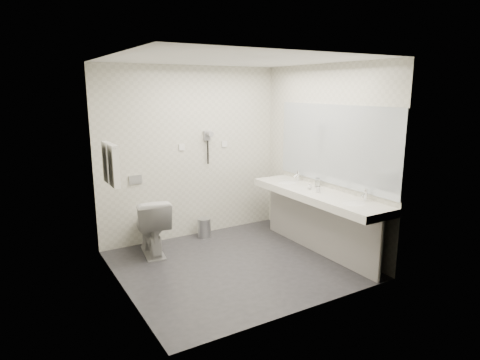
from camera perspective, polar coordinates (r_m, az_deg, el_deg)
floor at (r=5.34m, az=-0.57°, el=-11.55°), size 2.80×2.80×0.00m
ceiling at (r=4.89m, az=-0.64°, el=16.29°), size 2.80×2.80×0.00m
wall_back at (r=6.11m, az=-6.74°, el=3.69°), size 2.80×0.00×2.80m
wall_front at (r=3.92m, az=8.96°, el=-1.34°), size 2.80×0.00×2.80m
wall_left at (r=4.45m, az=-16.42°, el=-0.05°), size 0.00×2.60×2.60m
wall_right at (r=5.78m, az=11.50°, el=3.03°), size 0.00×2.60×2.60m
vanity_counter at (r=5.55m, az=10.57°, el=-2.08°), size 0.55×2.20×0.10m
vanity_panel at (r=5.69m, az=10.59°, el=-6.20°), size 0.03×2.15×0.75m
vanity_post_near at (r=5.03m, az=18.75°, el=-9.21°), size 0.06×0.06×0.75m
vanity_post_far at (r=6.48m, az=4.74°, el=-3.69°), size 0.06×0.06×0.75m
mirror at (r=5.60m, az=12.85°, el=4.73°), size 0.02×2.20×1.05m
basin_near at (r=5.09m, az=15.39°, el=-3.25°), size 0.40×0.31×0.05m
basin_far at (r=6.03m, az=6.53°, el=-0.44°), size 0.40×0.31×0.05m
faucet_near at (r=5.21m, az=16.95°, el=-1.97°), size 0.04×0.04×0.15m
faucet_far at (r=6.13m, az=8.00°, el=0.59°), size 0.04×0.04×0.15m
soap_bottle_a at (r=5.47m, az=10.71°, el=-1.21°), size 0.06×0.06×0.10m
soap_bottle_b at (r=5.64m, az=9.57°, el=-0.87°), size 0.09×0.09×0.08m
glass_left at (r=5.81m, az=10.62°, el=-0.32°), size 0.07×0.07×0.12m
toilet at (r=5.68m, az=-12.13°, el=-6.17°), size 0.54×0.82×0.77m
flush_plate at (r=5.86m, az=-14.21°, el=0.03°), size 0.18×0.02×0.12m
pedal_bin at (r=6.24m, az=-4.96°, el=-6.64°), size 0.22×0.22×0.27m
bin_lid at (r=6.19m, az=-4.99°, el=-5.39°), size 0.19×0.19×0.02m
towel_rail at (r=4.94m, az=-17.68°, el=4.61°), size 0.02×0.62×0.02m
towel_near at (r=4.84m, az=-17.01°, el=1.86°), size 0.07×0.24×0.48m
towel_far at (r=5.11m, az=-17.77°, el=2.35°), size 0.07×0.24×0.48m
dryer_cradle at (r=6.15m, az=-4.55°, el=6.15°), size 0.10×0.04×0.14m
dryer_barrel at (r=6.09m, az=-4.26°, el=6.37°), size 0.08×0.14×0.08m
dryer_cord at (r=6.17m, az=-4.45°, el=3.83°), size 0.02×0.02×0.35m
switch_plate_a at (r=6.02m, az=-8.02°, el=4.49°), size 0.09×0.02×0.09m
switch_plate_b at (r=6.32m, az=-2.15°, el=4.98°), size 0.09×0.02×0.09m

